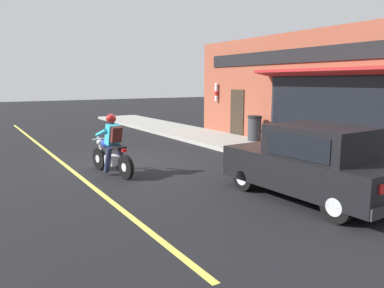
% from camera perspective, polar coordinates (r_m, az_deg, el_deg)
% --- Properties ---
extents(ground_plane, '(80.00, 80.00, 0.00)m').
position_cam_1_polar(ground_plane, '(11.45, -8.99, -2.96)').
color(ground_plane, black).
extents(sidewalk_curb, '(2.60, 22.00, 0.14)m').
position_cam_1_polar(sidewalk_curb, '(16.25, 2.26, 1.09)').
color(sidewalk_curb, '#9E9B93').
rests_on(sidewalk_curb, ground).
extents(lane_stripe, '(0.12, 19.80, 0.01)m').
position_cam_1_polar(lane_stripe, '(13.78, -20.81, -1.34)').
color(lane_stripe, '#D1C64C').
rests_on(lane_stripe, ground).
extents(storefront_building, '(1.25, 11.77, 4.20)m').
position_cam_1_polar(storefront_building, '(14.23, 16.10, 7.77)').
color(storefront_building, brown).
rests_on(storefront_building, ground).
extents(motorcycle_with_rider, '(0.68, 2.01, 1.62)m').
position_cam_1_polar(motorcycle_with_rider, '(10.13, -12.12, -0.79)').
color(motorcycle_with_rider, black).
rests_on(motorcycle_with_rider, ground).
extents(car_hatchback, '(1.79, 3.84, 1.57)m').
position_cam_1_polar(car_hatchback, '(8.17, 17.80, -2.87)').
color(car_hatchback, black).
rests_on(car_hatchback, ground).
extents(trash_bin, '(0.56, 0.56, 0.98)m').
position_cam_1_polar(trash_bin, '(14.92, 9.50, 2.40)').
color(trash_bin, '#2D2D33').
rests_on(trash_bin, sidewalk_curb).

